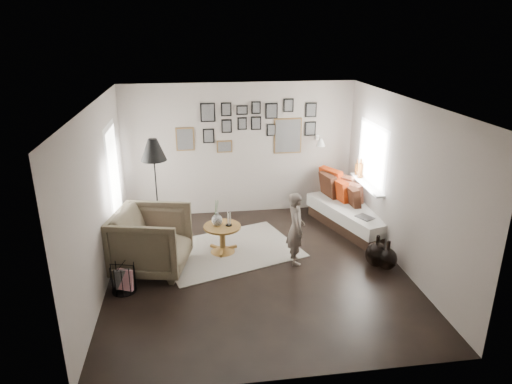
{
  "coord_description": "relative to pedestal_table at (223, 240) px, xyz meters",
  "views": [
    {
      "loc": [
        -0.91,
        -6.24,
        3.59
      ],
      "look_at": [
        0.05,
        0.5,
        1.1
      ],
      "focal_mm": 32.0,
      "sensor_mm": 36.0,
      "label": 1
    }
  ],
  "objects": [
    {
      "name": "window_right",
      "position": [
        2.67,
        0.7,
        0.71
      ],
      "size": [
        0.15,
        1.32,
        1.3
      ],
      "color": "white",
      "rests_on": "wall_right"
    },
    {
      "name": "wall_sconce",
      "position": [
        2.05,
        1.5,
        1.24
      ],
      "size": [
        0.18,
        0.36,
        0.16
      ],
      "color": "white",
      "rests_on": "wall_back"
    },
    {
      "name": "vase",
      "position": [
        -0.08,
        0.02,
        0.4
      ],
      "size": [
        0.18,
        0.18,
        0.44
      ],
      "color": "black",
      "rests_on": "pedestal_table"
    },
    {
      "name": "demijohn_small",
      "position": [
        2.5,
        -0.93,
        -0.04
      ],
      "size": [
        0.31,
        0.31,
        0.48
      ],
      "color": "black",
      "rests_on": "ground"
    },
    {
      "name": "candles",
      "position": [
        0.11,
        0.0,
        0.37
      ],
      "size": [
        0.11,
        0.11,
        0.23
      ],
      "color": "black",
      "rests_on": "pedestal_table"
    },
    {
      "name": "daybed",
      "position": [
        2.5,
        0.73,
        0.08
      ],
      "size": [
        1.4,
        2.1,
        0.96
      ],
      "rotation": [
        0.0,
        0.0,
        0.32
      ],
      "color": "black",
      "rests_on": "ground"
    },
    {
      "name": "floor_lamp",
      "position": [
        -1.07,
        0.61,
        1.37
      ],
      "size": [
        0.43,
        0.43,
        1.84
      ],
      "rotation": [
        0.0,
        0.0,
        -0.26
      ],
      "color": "black",
      "rests_on": "ground"
    },
    {
      "name": "wall_left",
      "position": [
        -1.75,
        -0.64,
        1.08
      ],
      "size": [
        0.0,
        4.8,
        4.8
      ],
      "primitive_type": "plane",
      "rotation": [
        1.57,
        0.0,
        1.57
      ],
      "color": "gray",
      "rests_on": "ground"
    },
    {
      "name": "demijohn_large",
      "position": [
        2.37,
        -0.81,
        -0.02
      ],
      "size": [
        0.35,
        0.35,
        0.53
      ],
      "color": "black",
      "rests_on": "ground"
    },
    {
      "name": "ceiling",
      "position": [
        0.5,
        -0.64,
        2.38
      ],
      "size": [
        4.8,
        4.8,
        0.0
      ],
      "primitive_type": "plane",
      "rotation": [
        3.14,
        0.0,
        0.0
      ],
      "color": "white",
      "rests_on": "wall_back"
    },
    {
      "name": "wall_right",
      "position": [
        2.75,
        -0.64,
        1.08
      ],
      "size": [
        0.0,
        4.8,
        4.8
      ],
      "primitive_type": "plane",
      "rotation": [
        1.57,
        0.0,
        -1.57
      ],
      "color": "gray",
      "rests_on": "ground"
    },
    {
      "name": "magazine_basket",
      "position": [
        -1.49,
        -0.99,
        -0.02
      ],
      "size": [
        0.41,
        0.41,
        0.42
      ],
      "rotation": [
        0.0,
        0.0,
        -0.25
      ],
      "color": "black",
      "rests_on": "ground"
    },
    {
      "name": "rug",
      "position": [
        0.11,
        0.03,
        -0.22
      ],
      "size": [
        2.61,
        2.19,
        0.01
      ],
      "primitive_type": "cube",
      "rotation": [
        0.0,
        0.0,
        0.32
      ],
      "color": "silver",
      "rests_on": "ground"
    },
    {
      "name": "pedestal_table",
      "position": [
        0.0,
        0.0,
        0.0
      ],
      "size": [
        0.62,
        0.62,
        0.48
      ],
      "rotation": [
        0.0,
        0.0,
        0.07
      ],
      "color": "brown",
      "rests_on": "ground"
    },
    {
      "name": "gallery_wall",
      "position": [
        0.78,
        1.74,
        1.52
      ],
      "size": [
        2.74,
        0.03,
        1.08
      ],
      "color": "brown",
      "rests_on": "wall_back"
    },
    {
      "name": "child",
      "position": [
        1.13,
        -0.5,
        0.37
      ],
      "size": [
        0.29,
        0.43,
        1.18
      ],
      "primitive_type": "imported",
      "rotation": [
        0.0,
        0.0,
        1.58
      ],
      "color": "#64584F",
      "rests_on": "ground"
    },
    {
      "name": "wall_back",
      "position": [
        0.5,
        1.76,
        1.08
      ],
      "size": [
        4.5,
        0.0,
        4.5
      ],
      "primitive_type": "plane",
      "rotation": [
        1.57,
        0.0,
        0.0
      ],
      "color": "gray",
      "rests_on": "ground"
    },
    {
      "name": "ground",
      "position": [
        0.5,
        -0.64,
        -0.22
      ],
      "size": [
        4.8,
        4.8,
        0.0
      ],
      "primitive_type": "plane",
      "color": "black",
      "rests_on": "ground"
    },
    {
      "name": "wall_front",
      "position": [
        0.5,
        -3.04,
        1.08
      ],
      "size": [
        4.5,
        0.0,
        4.5
      ],
      "primitive_type": "plane",
      "rotation": [
        -1.57,
        0.0,
        0.0
      ],
      "color": "gray",
      "rests_on": "ground"
    },
    {
      "name": "armchair",
      "position": [
        -1.11,
        -0.43,
        0.27
      ],
      "size": [
        1.29,
        1.26,
        0.99
      ],
      "primitive_type": "imported",
      "rotation": [
        0.0,
        0.0,
        1.35
      ],
      "color": "brown",
      "rests_on": "ground"
    },
    {
      "name": "magazine_on_daybed",
      "position": [
        2.5,
        0.09,
        0.22
      ],
      "size": [
        0.33,
        0.36,
        0.02
      ],
      "primitive_type": "cube",
      "rotation": [
        0.0,
        0.0,
        0.49
      ],
      "color": "black",
      "rests_on": "daybed"
    },
    {
      "name": "armchair_cushion",
      "position": [
        -1.08,
        -0.38,
        0.26
      ],
      "size": [
        0.55,
        0.56,
        0.2
      ],
      "primitive_type": "cube",
      "rotation": [
        -0.21,
        0.0,
        -0.26
      ],
      "color": "silver",
      "rests_on": "armchair"
    },
    {
      "name": "door_left",
      "position": [
        -1.74,
        0.56,
        0.83
      ],
      "size": [
        0.0,
        2.14,
        2.14
      ],
      "color": "white",
      "rests_on": "wall_left"
    }
  ]
}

